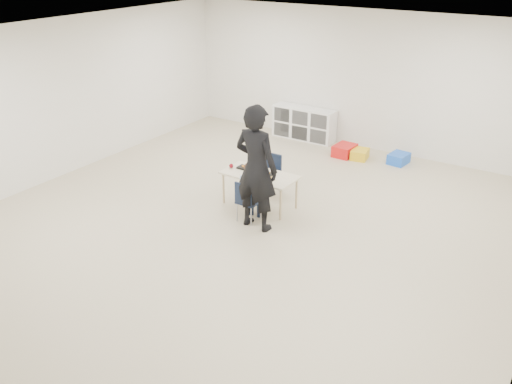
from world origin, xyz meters
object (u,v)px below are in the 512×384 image
Objects in this scene: chair_near at (249,201)px; adult at (256,168)px; table at (260,190)px; child at (249,189)px; cubby_shelf at (304,123)px.

chair_near is 0.35× the size of adult.
child is (0.14, -0.53, 0.25)m from table.
cubby_shelf is 4.26m from adult.
table is at bearing -73.65° from cubby_shelf.
table is 0.64× the size of adult.
table is 1.16× the size of child.
chair_near is 0.19m from child.
cubby_shelf is 0.73× the size of adult.
cubby_shelf is at bearing 107.23° from chair_near.
chair_near is 0.63× the size of child.
child is at bearing -73.85° from cubby_shelf.
chair_near is 0.67m from adult.
chair_near is at bearing -73.85° from cubby_shelf.
child is 0.55× the size of adult.
adult reaches higher than child.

